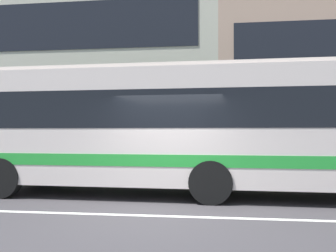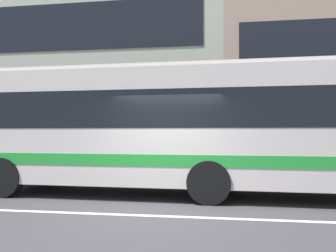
% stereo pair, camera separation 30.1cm
% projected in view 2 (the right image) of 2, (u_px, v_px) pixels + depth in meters
% --- Properties ---
extents(ground_plane, '(160.00, 160.00, 0.00)m').
position_uv_depth(ground_plane, '(155.00, 216.00, 7.25)').
color(ground_plane, '#3D393C').
extents(lane_centre_line, '(60.00, 0.16, 0.01)m').
position_uv_depth(lane_centre_line, '(155.00, 216.00, 7.25)').
color(lane_centre_line, silver).
rests_on(lane_centre_line, ground_plane).
extents(hedge_row_far, '(16.38, 1.10, 0.75)m').
position_uv_depth(hedge_row_far, '(121.00, 166.00, 13.87)').
color(hedge_row_far, '#205225').
rests_on(hedge_row_far, ground_plane).
extents(apartment_block_left, '(23.70, 10.60, 12.07)m').
position_uv_depth(apartment_block_left, '(45.00, 66.00, 24.70)').
color(apartment_block_left, '#B3B09E').
rests_on(apartment_block_left, ground_plane).
extents(transit_bus, '(11.09, 2.85, 3.30)m').
position_uv_depth(transit_bus, '(186.00, 125.00, 9.66)').
color(transit_bus, beige).
rests_on(transit_bus, ground_plane).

